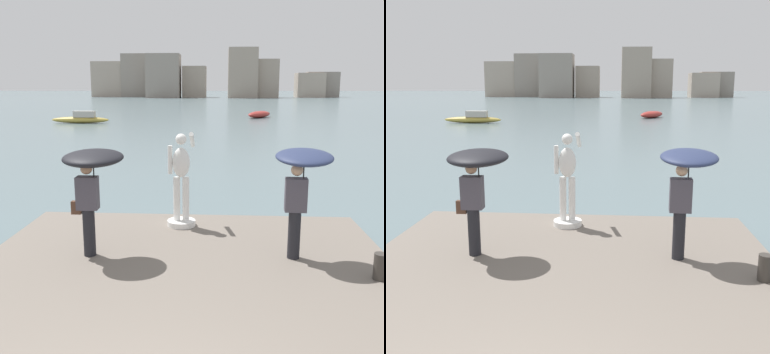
% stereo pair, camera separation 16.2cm
% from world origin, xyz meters
% --- Properties ---
extents(ground_plane, '(400.00, 400.00, 0.00)m').
position_xyz_m(ground_plane, '(0.00, 40.00, 0.00)').
color(ground_plane, slate).
extents(pier, '(7.39, 10.81, 0.40)m').
position_xyz_m(pier, '(0.00, 2.40, 0.20)').
color(pier, '#70665B').
rests_on(pier, ground).
extents(statue_white_figure, '(0.63, 0.88, 2.09)m').
position_xyz_m(statue_white_figure, '(-0.25, 6.93, 1.33)').
color(statue_white_figure, white).
rests_on(statue_white_figure, pier).
extents(onlooker_left, '(1.09, 1.10, 1.98)m').
position_xyz_m(onlooker_left, '(-1.69, 5.06, 1.96)').
color(onlooker_left, black).
rests_on(onlooker_left, pier).
extents(onlooker_right, '(1.05, 1.07, 2.02)m').
position_xyz_m(onlooker_right, '(2.02, 5.15, 1.93)').
color(onlooker_right, black).
rests_on(onlooker_right, pier).
extents(mooring_bollard, '(0.22, 0.22, 0.44)m').
position_xyz_m(mooring_bollard, '(3.20, 4.29, 0.62)').
color(mooring_bollard, '#38332D').
rests_on(mooring_bollard, pier).
extents(boat_far, '(5.29, 1.02, 1.10)m').
position_xyz_m(boat_far, '(-12.16, 38.05, 0.40)').
color(boat_far, '#B2993D').
rests_on(boat_far, ground).
extents(boat_rightward, '(3.28, 3.85, 0.70)m').
position_xyz_m(boat_rightward, '(4.61, 45.88, 0.35)').
color(boat_rightward, '#9E2D28').
rests_on(boat_rightward, ground).
extents(distant_skyline, '(67.26, 12.92, 12.56)m').
position_xyz_m(distant_skyline, '(-2.62, 120.66, 5.07)').
color(distant_skyline, '#A89989').
rests_on(distant_skyline, ground).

